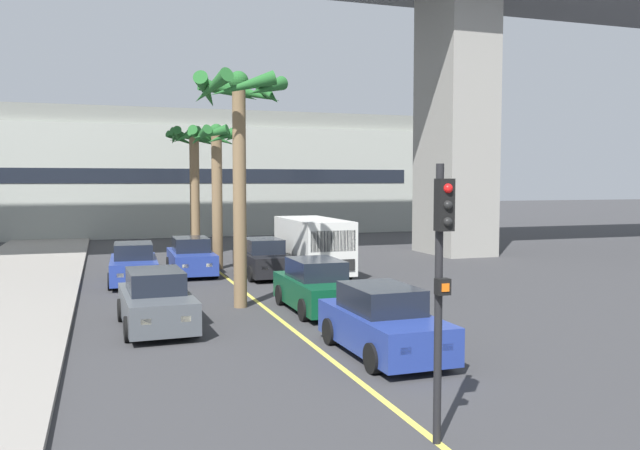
{
  "coord_description": "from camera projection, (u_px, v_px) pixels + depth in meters",
  "views": [
    {
      "loc": [
        -4.72,
        -0.24,
        3.95
      ],
      "look_at": [
        0.0,
        14.0,
        2.93
      ],
      "focal_mm": 36.86,
      "sensor_mm": 36.0,
      "label": 1
    }
  ],
  "objects": [
    {
      "name": "car_queue_third",
      "position": [
        134.0,
        265.0,
        25.09
      ],
      "size": [
        1.95,
        4.16,
        1.56
      ],
      "color": "navy",
      "rests_on": "ground"
    },
    {
      "name": "car_queue_second",
      "position": [
        156.0,
        302.0,
        17.53
      ],
      "size": [
        1.95,
        4.16,
        1.56
      ],
      "color": "#4C5156",
      "rests_on": "ground"
    },
    {
      "name": "lane_stripe_center",
      "position": [
        237.0,
        285.0,
        24.7
      ],
      "size": [
        0.14,
        56.0,
        0.01
      ],
      "primitive_type": "cube",
      "color": "#DBCC4C",
      "rests_on": "ground"
    },
    {
      "name": "pier_building_backdrop",
      "position": [
        169.0,
        174.0,
        48.77
      ],
      "size": [
        38.5,
        8.04,
        8.96
      ],
      "color": "#ADB2A8",
      "rests_on": "ground"
    },
    {
      "name": "palm_tree_near_median",
      "position": [
        193.0,
        156.0,
        40.52
      ],
      "size": [
        3.35,
        3.52,
        7.15
      ],
      "color": "brown",
      "rests_on": "ground"
    },
    {
      "name": "car_queue_front",
      "position": [
        191.0,
        257.0,
        27.59
      ],
      "size": [
        1.87,
        4.12,
        1.56
      ],
      "color": "navy",
      "rests_on": "ground"
    },
    {
      "name": "car_queue_fifth",
      "position": [
        263.0,
        259.0,
        27.01
      ],
      "size": [
        1.9,
        4.13,
        1.56
      ],
      "color": "black",
      "rests_on": "ground"
    },
    {
      "name": "delivery_van",
      "position": [
        313.0,
        245.0,
        27.28
      ],
      "size": [
        2.18,
        5.26,
        2.36
      ],
      "color": "silver",
      "rests_on": "ground"
    },
    {
      "name": "palm_tree_far_median",
      "position": [
        240.0,
        121.0,
        20.12
      ],
      "size": [
        3.03,
        3.11,
        7.29
      ],
      "color": "brown",
      "rests_on": "ground"
    },
    {
      "name": "car_queue_fourth",
      "position": [
        317.0,
        287.0,
        19.91
      ],
      "size": [
        1.84,
        4.11,
        1.56
      ],
      "color": "#0C4728",
      "rests_on": "ground"
    },
    {
      "name": "palm_tree_mid_median",
      "position": [
        195.0,
        158.0,
        33.86
      ],
      "size": [
        2.65,
        2.73,
        6.79
      ],
      "color": "brown",
      "rests_on": "ground"
    },
    {
      "name": "traffic_light_median_near",
      "position": [
        441.0,
        265.0,
        9.63
      ],
      "size": [
        0.24,
        0.37,
        4.2
      ],
      "color": "black",
      "rests_on": "ground"
    },
    {
      "name": "palm_tree_farthest_median",
      "position": [
        217.0,
        156.0,
        29.08
      ],
      "size": [
        2.64,
        2.64,
        6.45
      ],
      "color": "brown",
      "rests_on": "ground"
    },
    {
      "name": "car_queue_sixth",
      "position": [
        383.0,
        323.0,
        14.89
      ],
      "size": [
        1.9,
        4.13,
        1.56
      ],
      "color": "navy",
      "rests_on": "ground"
    }
  ]
}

